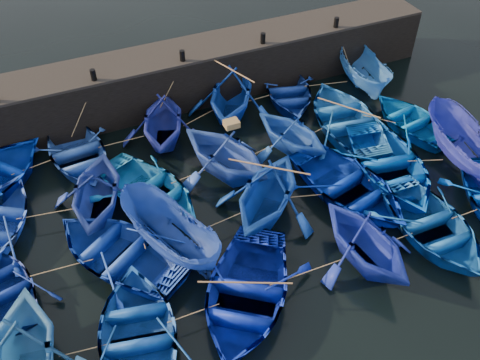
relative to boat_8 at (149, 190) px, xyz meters
name	(u,v)px	position (x,y,z in m)	size (l,w,h in m)	color
ground	(276,249)	(3.41, -4.26, -0.52)	(120.00, 120.00, 0.00)	black
quay_wall	(179,77)	(3.41, 6.24, 0.73)	(26.00, 2.50, 2.50)	black
quay_top	(176,53)	(3.41, 6.24, 2.04)	(26.00, 2.50, 0.12)	black
bollard_1	(93,75)	(-0.59, 5.34, 2.35)	(0.24, 0.24, 0.50)	black
bollard_2	(182,56)	(3.41, 5.34, 2.35)	(0.24, 0.24, 0.50)	black
bollard_3	(263,38)	(7.41, 5.34, 2.35)	(0.24, 0.24, 0.50)	black
bollard_4	(336,22)	(11.41, 5.34, 2.35)	(0.24, 0.24, 0.50)	black
boat_1	(77,154)	(-2.14, 3.40, -0.01)	(3.48, 4.87, 1.01)	blue
boat_2	(163,120)	(1.68, 3.38, 0.62)	(3.71, 4.31, 2.27)	navy
boat_3	(231,93)	(5.18, 3.97, 0.72)	(4.03, 4.68, 2.46)	#0D379F
boat_4	(288,92)	(8.22, 4.03, -0.04)	(3.29, 4.60, 0.95)	navy
boat_5	(364,71)	(12.18, 3.54, 0.39)	(1.76, 4.67, 1.81)	blue
boat_7	(97,190)	(-1.93, 0.14, 0.63)	(3.75, 4.34, 2.29)	navy
boat_8	(149,190)	(0.00, 0.00, 0.00)	(3.55, 4.97, 1.03)	blue
boat_9	(225,152)	(3.31, 0.21, 0.68)	(3.91, 4.54, 2.39)	#204199
boat_10	(292,132)	(6.52, 0.52, 0.49)	(3.29, 3.81, 2.01)	#1949B6
boat_11	(347,119)	(9.52, 0.82, 0.08)	(4.13, 5.77, 1.20)	#1354A0
boat_12	(412,120)	(12.33, -0.28, -0.06)	(3.13, 4.38, 0.91)	#025DB4
boat_13	(3,287)	(-5.75, -2.42, -0.08)	(2.98, 4.17, 0.86)	navy
boat_14	(119,251)	(-1.86, -2.56, 0.04)	(3.82, 5.35, 1.11)	#1338A6
boat_15	(169,234)	(-0.08, -2.83, 0.40)	(1.79, 4.74, 1.83)	#2043A3
boat_16	(268,192)	(3.87, -2.57, 0.69)	(3.95, 4.58, 2.41)	#0D3997
boat_17	(350,187)	(7.24, -3.04, 0.06)	(3.95, 5.52, 1.14)	#001D8B
boat_18	(390,166)	(9.40, -2.67, 0.07)	(4.06, 5.68, 1.18)	#0246BC
boat_19	(463,147)	(12.59, -3.18, 0.45)	(1.87, 4.97, 1.92)	#242DA1
boat_20	(20,356)	(-5.37, -5.76, 0.73)	(4.09, 4.75, 2.50)	#2D6BAE
boat_21	(139,333)	(-2.11, -5.95, 0.02)	(3.69, 5.16, 1.07)	navy
boat_22	(245,294)	(1.42, -5.97, 0.06)	(3.97, 5.55, 1.15)	#061B95
boat_23	(366,241)	(5.92, -6.01, 0.59)	(3.63, 4.21, 2.21)	#1528A0
boat_24	(432,226)	(8.90, -6.00, 0.02)	(3.71, 5.19, 1.08)	#0C4B98
wooden_crate	(232,124)	(3.61, 0.21, 2.01)	(0.57, 0.46, 0.26)	olive
mooring_ropes	(217,151)	(3.17, 0.79, 0.36)	(17.96, 11.30, 2.10)	tan
loose_oars	(276,145)	(5.00, -0.94, 1.32)	(10.36, 12.03, 1.37)	#99724C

